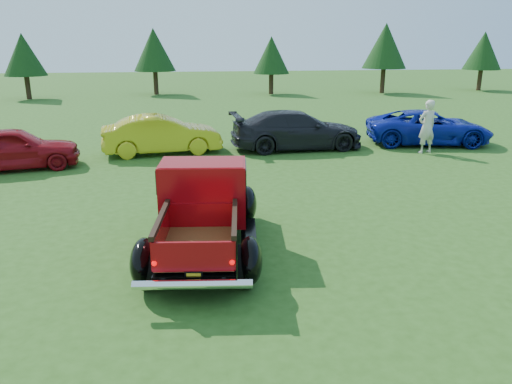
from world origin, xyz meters
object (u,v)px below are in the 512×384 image
object	(u,v)px
tree_west	(24,55)
show_car_blue	(429,127)
tree_east	(385,46)
show_car_grey	(297,130)
spectator	(427,127)
pickup_truck	(204,206)
tree_far_east	(483,51)
tree_mid_right	(271,55)
show_car_yellow	(162,135)
show_car_red	(13,148)
tree_mid_left	(154,50)

from	to	relation	value
tree_west	show_car_blue	distance (m)	28.76
show_car_blue	tree_west	bearing A→B (deg)	57.31
tree_west	tree_east	xyz separation A→B (m)	(27.00, 0.50, 0.55)
show_car_grey	spectator	bearing A→B (deg)	-110.23
pickup_truck	tree_east	bearing A→B (deg)	68.30
tree_west	spectator	distance (m)	29.20
tree_west	tree_far_east	xyz separation A→B (m)	(36.00, 1.50, 0.14)
tree_mid_right	show_car_yellow	distance (m)	22.20
tree_west	show_car_grey	size ratio (longest dim) A/B	0.89
tree_east	show_car_grey	bearing A→B (deg)	-119.81
tree_east	show_car_blue	distance (m)	20.95
tree_east	show_car_blue	size ratio (longest dim) A/B	1.08
tree_east	show_car_red	world-z (taller)	tree_east
tree_west	show_car_red	world-z (taller)	tree_west
show_car_grey	spectator	size ratio (longest dim) A/B	2.57
show_car_grey	show_car_blue	world-z (taller)	show_car_grey
tree_far_east	pickup_truck	distance (m)	38.97
show_car_grey	tree_far_east	bearing A→B (deg)	-47.42
tree_mid_right	pickup_truck	distance (m)	30.50
pickup_truck	show_car_grey	xyz separation A→B (m)	(3.99, 9.18, -0.10)
show_car_red	tree_west	bearing A→B (deg)	2.70
tree_west	tree_mid_right	distance (m)	18.03
spectator	tree_east	bearing A→B (deg)	-121.76
show_car_red	show_car_blue	size ratio (longest dim) A/B	0.84
spectator	show_car_grey	bearing A→B (deg)	-31.24
tree_mid_left	show_car_grey	distance (m)	22.67
tree_mid_left	show_car_yellow	distance (m)	21.89
show_car_red	show_car_grey	bearing A→B (deg)	-91.05
pickup_truck	show_car_blue	bearing A→B (deg)	50.48
pickup_truck	show_car_yellow	bearing A→B (deg)	103.92
spectator	tree_far_east	bearing A→B (deg)	-139.29
tree_mid_right	tree_east	distance (m)	9.04
tree_far_east	show_car_yellow	xyz separation A→B (m)	(-25.71, -21.19, -2.52)
tree_east	spectator	world-z (taller)	tree_east
tree_west	show_car_blue	xyz separation A→B (m)	(21.10, -19.39, -2.42)
tree_far_east	show_car_blue	xyz separation A→B (m)	(-14.90, -20.89, -2.55)
tree_west	show_car_yellow	world-z (taller)	tree_west
tree_mid_right	show_car_red	bearing A→B (deg)	-119.13
show_car_red	show_car_grey	world-z (taller)	show_car_grey
show_car_red	tree_mid_left	bearing A→B (deg)	-20.19
tree_far_east	show_car_grey	world-z (taller)	tree_far_east
tree_east	tree_far_east	bearing A→B (deg)	6.34
show_car_blue	spectator	world-z (taller)	spectator
tree_west	show_car_red	size ratio (longest dim) A/B	1.10
tree_mid_right	spectator	world-z (taller)	tree_mid_right
tree_west	tree_mid_right	bearing A→B (deg)	3.18
pickup_truck	show_car_yellow	xyz separation A→B (m)	(-1.22, 9.04, -0.13)
tree_west	show_car_yellow	bearing A→B (deg)	-62.41
show_car_grey	spectator	world-z (taller)	spectator
tree_west	show_car_red	xyz separation A→B (m)	(5.50, -21.43, -2.40)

